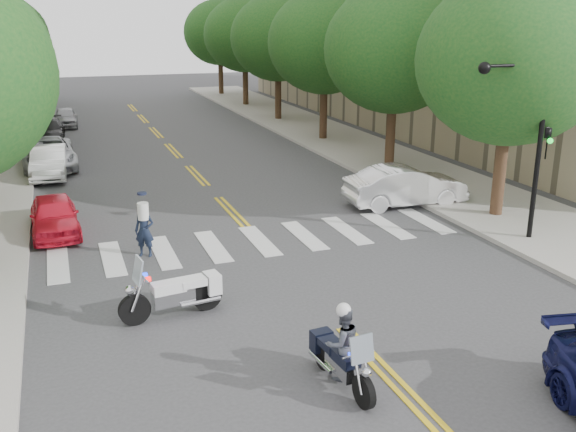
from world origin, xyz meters
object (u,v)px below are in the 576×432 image
motorcycle_parked (180,293)px  officer_standing (144,231)px  motorcycle_police (341,348)px  convertible (406,186)px

motorcycle_parked → officer_standing: 4.38m
motorcycle_police → officer_standing: (-2.60, 8.54, 0.01)m
motorcycle_parked → motorcycle_police: bearing=-158.4°
officer_standing → convertible: size_ratio=0.34×
convertible → officer_standing: bearing=104.9°
motorcycle_parked → convertible: size_ratio=0.55×
motorcycle_parked → convertible: bearing=-64.9°
motorcycle_police → officer_standing: motorcycle_police is taller
officer_standing → motorcycle_parked: bearing=-60.9°
motorcycle_parked → officer_standing: motorcycle_parked is taller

